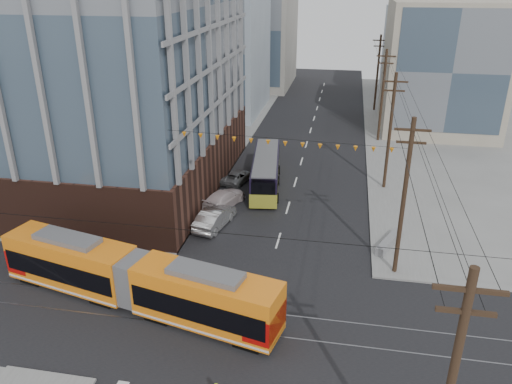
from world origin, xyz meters
TOP-DOWN VIEW (x-y plane):
  - ground at (0.00, 0.00)m, footprint 160.00×160.00m
  - office_building at (-22.00, 23.00)m, footprint 30.00×25.00m
  - bg_bldg_nw_near at (-17.00, 52.00)m, footprint 18.00×16.00m
  - bg_bldg_ne_near at (16.00, 48.00)m, footprint 14.00×14.00m
  - bg_bldg_nw_far at (-14.00, 72.00)m, footprint 16.00×18.00m
  - bg_bldg_ne_far at (18.00, 68.00)m, footprint 16.00×16.00m
  - utility_pole_far at (8.50, 56.00)m, footprint 0.30×0.30m
  - streetcar at (-7.48, 4.38)m, footprint 18.83×6.82m
  - city_bus at (-2.72, 24.40)m, footprint 3.77×11.39m
  - parked_car_silver at (-5.41, 15.38)m, footprint 2.64×5.18m
  - parked_car_white at (-5.62, 19.35)m, footprint 3.56×5.45m
  - parked_car_grey at (-5.66, 24.87)m, footprint 2.89×4.57m
  - jersey_barrier at (8.30, 14.48)m, footprint 2.41×3.89m

SIDE VIEW (x-z plane):
  - ground at x=0.00m, z-range 0.00..0.00m
  - jersey_barrier at x=8.30m, z-range 0.00..0.78m
  - parked_car_grey at x=-5.66m, z-range 0.00..1.18m
  - parked_car_white at x=-5.62m, z-range 0.00..1.47m
  - parked_car_silver at x=-5.41m, z-range 0.00..1.63m
  - city_bus at x=-2.72m, z-range 0.00..3.17m
  - streetcar at x=-7.48m, z-range 0.00..3.61m
  - utility_pole_far at x=8.50m, z-range 0.00..11.00m
  - bg_bldg_ne_far at x=18.00m, z-range 0.00..14.00m
  - bg_bldg_ne_near at x=16.00m, z-range 0.00..16.00m
  - bg_bldg_nw_near at x=-17.00m, z-range 0.00..18.00m
  - bg_bldg_nw_far at x=-14.00m, z-range 0.00..20.00m
  - office_building at x=-22.00m, z-range 0.00..28.60m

